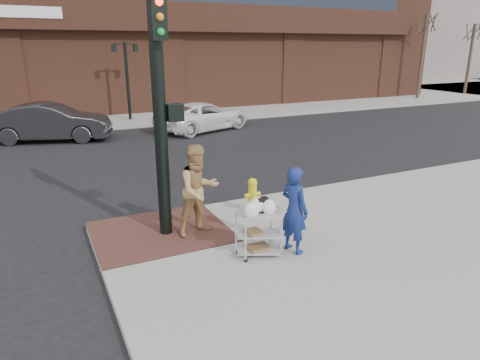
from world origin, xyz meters
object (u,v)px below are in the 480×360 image
lamp_post (127,73)px  utility_cart (259,230)px  pedestrian_tan (199,190)px  sedan_dark (50,122)px  traffic_signal_pole (161,107)px  fire_hydrant (252,195)px  minivan_white (203,116)px  woman_blue (294,210)px

lamp_post → utility_cart: lamp_post is taller
pedestrian_tan → sedan_dark: (-2.25, 12.10, -0.30)m
traffic_signal_pole → fire_hydrant: 3.13m
lamp_post → traffic_signal_pole: (-2.48, -15.23, 0.21)m
traffic_signal_pole → utility_cart: 3.04m
pedestrian_tan → minivan_white: (4.59, 11.58, -0.43)m
woman_blue → minivan_white: woman_blue is taller
sedan_dark → traffic_signal_pole: bearing=-154.8°
traffic_signal_pole → utility_cart: traffic_signal_pole is taller
pedestrian_tan → utility_cart: (0.66, -1.41, -0.45)m
woman_blue → fire_hydrant: woman_blue is taller
traffic_signal_pole → sedan_dark: 12.09m
utility_cart → woman_blue: bearing=-12.5°
lamp_post → sedan_dark: (-4.11, -3.42, -1.80)m
minivan_white → woman_blue: bearing=145.8°
minivan_white → utility_cart: minivan_white is taller
woman_blue → fire_hydrant: size_ratio=1.98×
pedestrian_tan → traffic_signal_pole: bearing=143.7°
minivan_white → traffic_signal_pole: bearing=134.9°
lamp_post → pedestrian_tan: (-1.86, -15.52, -1.51)m
minivan_white → utility_cart: 13.58m
traffic_signal_pole → minivan_white: (5.21, 11.29, -2.15)m
lamp_post → sedan_dark: lamp_post is taller
sedan_dark → minivan_white: bearing=-77.0°
lamp_post → utility_cart: 17.09m
traffic_signal_pole → pedestrian_tan: traffic_signal_pole is taller
sedan_dark → utility_cart: size_ratio=4.37×
pedestrian_tan → minivan_white: 12.47m
traffic_signal_pole → fire_hydrant: traffic_signal_pole is taller
minivan_white → pedestrian_tan: bearing=138.1°
lamp_post → woman_blue: size_ratio=2.35×
woman_blue → minivan_white: (3.25, 13.15, -0.32)m
utility_cart → fire_hydrant: 2.15m
pedestrian_tan → fire_hydrant: 1.72m
traffic_signal_pole → utility_cart: (1.28, -1.71, -2.17)m
traffic_signal_pole → minivan_white: bearing=65.2°
woman_blue → sedan_dark: size_ratio=0.34×
lamp_post → fire_hydrant: lamp_post is taller
pedestrian_tan → sedan_dark: bearing=89.5°
pedestrian_tan → fire_hydrant: pedestrian_tan is taller
fire_hydrant → lamp_post: bearing=88.8°
traffic_signal_pole → pedestrian_tan: 1.85m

